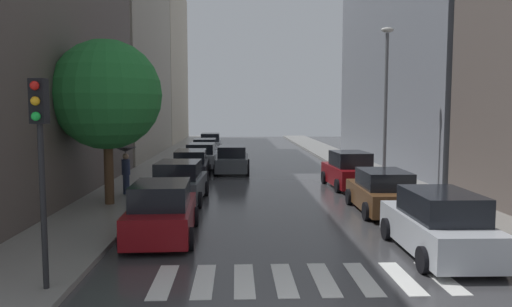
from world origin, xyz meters
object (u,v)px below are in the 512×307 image
parked_car_left_third (191,166)px  car_midroad (232,160)px  street_tree_left (107,95)px  parked_car_right_second (382,192)px  parked_car_left_fifth (205,149)px  parked_car_left_nearest (162,212)px  lamp_post_right (386,96)px  pedestrian_foreground (126,161)px  parked_car_right_nearest (438,225)px  traffic_light_left_corner (40,137)px  parked_car_left_second (179,183)px  parked_car_left_fourth (202,156)px  parked_car_right_third (349,171)px  parked_car_left_sixth (211,143)px

parked_car_left_third → car_midroad: (2.23, 2.92, 0.00)m
street_tree_left → parked_car_right_second: bearing=-6.9°
parked_car_left_fifth → parked_car_right_second: parked_car_right_second is taller
parked_car_left_nearest → lamp_post_right: size_ratio=0.56×
pedestrian_foreground → car_midroad: bearing=-103.9°
parked_car_left_fifth → parked_car_right_nearest: size_ratio=1.00×
parked_car_left_third → traffic_light_left_corner: 16.81m
parked_car_left_second → parked_car_left_fourth: bearing=1.7°
parked_car_left_second → car_midroad: size_ratio=0.91×
parked_car_left_fourth → car_midroad: (2.05, -2.42, 0.01)m
car_midroad → parked_car_right_third: bearing=-134.9°
traffic_light_left_corner → parked_car_left_third: bearing=85.0°
parked_car_left_fifth → car_midroad: 8.43m
parked_car_right_nearest → street_tree_left: 12.71m
parked_car_left_fourth → traffic_light_left_corner: size_ratio=1.05×
parked_car_left_nearest → parked_car_left_fifth: size_ratio=0.94×
pedestrian_foreground → traffic_light_left_corner: size_ratio=0.48×
parked_car_left_fourth → parked_car_left_sixth: (-0.00, 11.27, 0.04)m
parked_car_left_nearest → parked_car_left_sixth: parked_car_left_sixth is taller
parked_car_left_fourth → pedestrian_foreground: (-2.51, -10.69, 0.84)m
parked_car_left_third → pedestrian_foreground: (-2.32, -5.35, 0.83)m
parked_car_right_third → pedestrian_foreground: pedestrian_foreground is taller
parked_car_left_second → parked_car_left_fourth: size_ratio=0.93×
parked_car_left_nearest → parked_car_left_third: size_ratio=0.88×
parked_car_left_third → parked_car_right_nearest: size_ratio=1.06×
parked_car_left_third → parked_car_left_sixth: parked_car_left_sixth is taller
street_tree_left → lamp_post_right: bearing=17.6°
parked_car_left_sixth → parked_car_right_third: 21.26m
car_midroad → parked_car_left_fourth: bearing=42.0°
parked_car_left_third → parked_car_right_third: 8.58m
parked_car_right_second → lamp_post_right: lamp_post_right is taller
car_midroad → lamp_post_right: 10.53m
parked_car_left_sixth → parked_car_right_third: size_ratio=1.07×
parked_car_right_second → traffic_light_left_corner: (-9.38, -7.76, 2.54)m
parked_car_left_fourth → parked_car_right_second: bearing=-150.0°
pedestrian_foreground → parked_car_left_sixth: bearing=-81.5°
parked_car_left_nearest → parked_car_left_third: (-0.26, 12.17, -0.03)m
traffic_light_left_corner → parked_car_left_fourth: bearing=85.7°
parked_car_left_third → parked_car_right_nearest: (7.78, -14.12, 0.04)m
car_midroad → parked_car_right_nearest: bearing=-160.3°
parked_car_right_third → pedestrian_foreground: bearing=99.2°
parked_car_left_second → parked_car_left_fourth: 11.76m
parked_car_left_second → traffic_light_left_corner: 10.56m
parked_car_right_second → car_midroad: size_ratio=0.92×
parked_car_left_fifth → parked_car_left_nearest: bearing=178.7°
parked_car_left_fifth → parked_car_right_nearest: parked_car_right_nearest is taller
parked_car_right_third → traffic_light_left_corner: 16.57m
parked_car_left_fifth → parked_car_right_nearest: 26.35m
parked_car_right_third → traffic_light_left_corner: bearing=142.1°
parked_car_left_sixth → car_midroad: 13.85m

